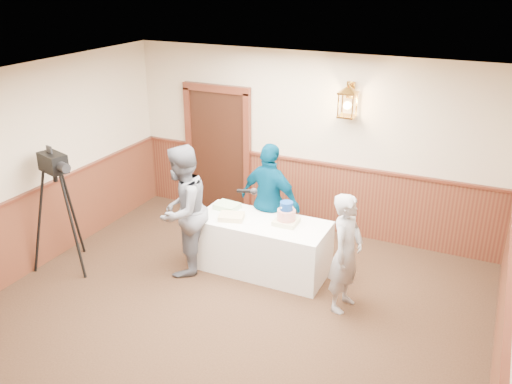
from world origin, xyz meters
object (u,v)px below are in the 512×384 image
Objects in this scene: interviewer at (182,211)px; assistant_p at (270,201)px; tiered_cake at (286,215)px; baker at (346,253)px; display_table at (262,245)px; tv_camera_rig at (61,218)px; sheet_cake_yellow at (231,217)px; sheet_cake_green at (227,206)px.

interviewer reaches higher than assistant_p.
assistant_p is at bearing 136.30° from tiered_cake.
interviewer is 2.25m from baker.
assistant_p is (-0.08, 0.45, 0.47)m from display_table.
baker is at bearing 91.24° from interviewer.
tiered_cake is at bearing 73.33° from baker.
interviewer is at bearing 39.32° from tv_camera_rig.
sheet_cake_yellow is 2.32m from tv_camera_rig.
tv_camera_rig is at bearing -146.53° from sheet_cake_green.
baker reaches higher than sheet_cake_green.
sheet_cake_yellow is 0.20× the size of assistant_p.
interviewer is (-0.56, -0.35, 0.12)m from sheet_cake_yellow.
tiered_cake is 0.17× the size of interviewer.
sheet_cake_yellow is 0.66m from assistant_p.
assistant_p reaches higher than sheet_cake_yellow.
display_table is 1.06× the size of assistant_p.
assistant_p is (0.54, 0.29, 0.06)m from sheet_cake_green.
baker is 1.61m from assistant_p.
sheet_cake_green is at bearing 150.88° from interviewer.
tv_camera_rig is (-3.80, -0.70, -0.00)m from baker.
tiered_cake reaches higher than display_table.
sheet_cake_yellow is (-0.73, -0.18, -0.09)m from tiered_cake.
sheet_cake_yellow is 0.35m from sheet_cake_green.
baker reaches higher than display_table.
sheet_cake_green is 0.19× the size of assistant_p.
assistant_p is at bearing 49.97° from tv_camera_rig.
tv_camera_rig is at bearing -157.86° from tiered_cake.
tv_camera_rig reaches higher than sheet_cake_yellow.
sheet_cake_yellow is 0.20× the size of tv_camera_rig.
interviewer is at bearing -153.75° from display_table.
assistant_p is at bearing 100.57° from display_table.
display_table is 0.66m from assistant_p.
sheet_cake_green is (-0.95, 0.10, -0.09)m from tiered_cake.
sheet_cake_green is at bearing 82.51° from baker.
assistant_p reaches higher than display_table.
tiered_cake is at bearing 39.68° from tv_camera_rig.
assistant_p is at bearing 66.95° from baker.
baker is (2.24, 0.08, -0.15)m from interviewer.
baker is at bearing 161.76° from assistant_p.
tiered_cake is at bearing 10.55° from display_table.
sheet_cake_green is at bearing 41.96° from assistant_p.
baker is (1.28, -0.39, 0.38)m from display_table.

